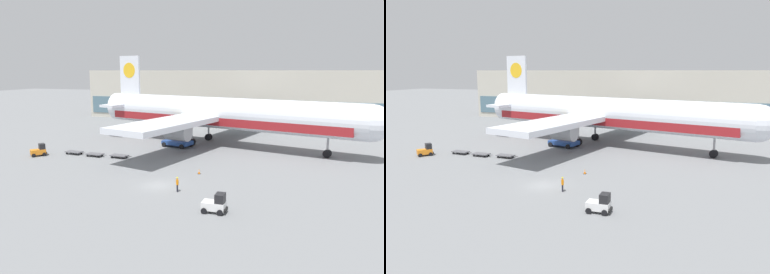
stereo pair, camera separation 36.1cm
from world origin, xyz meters
The scene contains 11 objects.
ground_plane centered at (0.00, 0.00, 0.00)m, with size 400.00×400.00×0.00m, color slate.
terminal_building centered at (-4.04, 66.56, 6.99)m, with size 90.00×18.20×14.00m.
airplane_main centered at (-0.52, 27.30, 5.84)m, with size 57.30×48.59×17.00m.
scissor_lift_loader centered at (-6.58, 22.87, 2.01)m, with size 5.73×4.33×5.25m.
baggage_tug_foreground centered at (9.09, -6.21, 0.88)m, with size 2.49×1.69×2.00m.
baggage_tug_mid centered at (-25.30, 8.22, 0.88)m, with size 2.66×2.79×2.00m.
baggage_dolly_lead centered at (-20.63, 11.19, 0.39)m, with size 3.74×1.64×0.48m.
baggage_dolly_second centered at (-16.38, 10.92, 0.39)m, with size 3.74×1.64×0.48m.
baggage_dolly_third centered at (-12.04, 11.30, 0.39)m, with size 3.74×1.64×0.48m.
ground_crew_near centered at (3.13, -1.46, 1.04)m, with size 0.39×0.48×1.76m.
traffic_cone_near centered at (3.09, 6.62, 0.33)m, with size 0.40×0.40×0.68m.
Camera 2 is at (19.04, -40.03, 13.84)m, focal length 35.00 mm.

